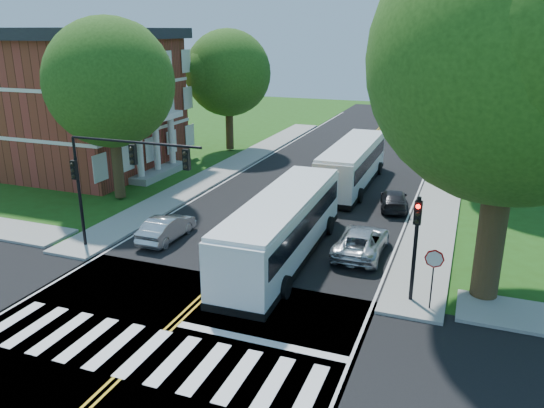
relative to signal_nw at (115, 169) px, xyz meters
The scene contains 24 objects.
ground 9.74m from the signal_nw, 47.67° to the right, with size 140.00×140.00×0.00m, color #234D13.
road 13.69m from the signal_nw, 63.16° to the left, with size 14.00×96.00×0.01m, color black.
cross_road 9.73m from the signal_nw, 47.67° to the right, with size 60.00×12.00×0.01m, color black.
center_line 17.20m from the signal_nw, 69.39° to the left, with size 0.36×70.00×0.01m, color gold.
edge_line_w 16.20m from the signal_nw, 93.47° to the left, with size 0.12×70.00×0.01m, color silver.
edge_line_e 20.54m from the signal_nw, 50.90° to the left, with size 0.12×70.00×0.01m, color silver.
crosswalk 10.07m from the signal_nw, 49.80° to the right, with size 12.60×3.00×0.01m, color silver.
stop_bar 11.40m from the signal_nw, 27.30° to the right, with size 6.60×0.40×0.01m, color silver.
sidewalk_nw 19.22m from the signal_nw, 97.50° to the left, with size 2.60×40.00×0.15m, color gray.
sidewalk_ne 23.75m from the signal_nw, 52.69° to the left, with size 2.60×40.00×0.15m, color gray.
tree_ne_big 17.72m from the signal_nw, ahead, with size 10.80×10.80×14.91m.
tree_west_near 9.96m from the signal_nw, 126.70° to the left, with size 8.00×8.00×11.40m.
tree_west_far 24.27m from the signal_nw, 102.31° to the left, with size 7.60×7.60×10.67m.
tree_east_mid 24.94m from the signal_nw, 45.36° to the left, with size 8.40×8.40×11.93m.
tree_east_far 38.34m from the signal_nw, 61.33° to the left, with size 7.20×7.20×10.34m.
brick_building 21.08m from the signal_nw, 139.86° to the left, with size 20.00×13.00×10.80m.
signal_nw is the anchor object (origin of this frame).
signal_ne 14.13m from the signal_nw, ahead, with size 0.30×0.46×4.40m.
stop_sign 15.05m from the signal_nw, ahead, with size 0.76×0.08×2.53m.
bus_lead 8.45m from the signal_nw, 16.46° to the left, with size 3.21×12.39×3.19m.
bus_follow 18.10m from the signal_nw, 63.40° to the left, with size 2.97×11.96×3.09m.
hatchback 4.57m from the signal_nw, 66.50° to the left, with size 1.40×4.01×1.32m, color #B3B6BA.
suv 12.47m from the signal_nw, 20.85° to the left, with size 2.23×4.83×1.34m, color #B9BCC1.
dark_sedan 17.08m from the signal_nw, 45.96° to the left, with size 1.62×3.99×1.16m, color black.
Camera 1 is at (9.80, -13.72, 10.69)m, focal length 35.00 mm.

